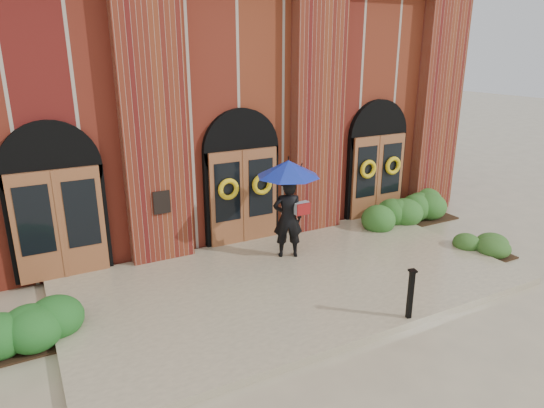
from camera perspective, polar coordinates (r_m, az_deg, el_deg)
ground at (r=11.08m, az=2.82°, el=-9.73°), size 90.00×90.00×0.00m
landing at (r=11.16m, az=2.43°, el=-9.08°), size 10.00×5.30×0.15m
church_building at (r=17.98m, az=-11.87°, el=12.34°), size 16.20×12.53×7.00m
man_with_umbrella at (r=11.68m, az=1.92°, el=1.65°), size 2.03×2.03×2.45m
metal_post at (r=9.76m, az=15.99°, el=-10.02°), size 0.16×0.16×1.02m
hedge_wall_right at (r=15.52m, az=15.25°, el=-0.53°), size 3.05×1.22×0.78m
hedge_front_right at (r=13.68m, az=23.17°, el=-4.61°), size 1.32×1.13×0.47m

